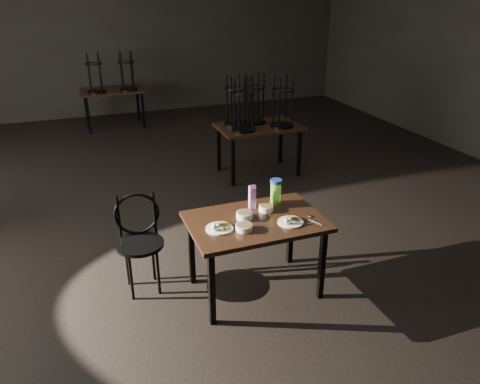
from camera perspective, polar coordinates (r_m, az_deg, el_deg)
name	(u,v)px	position (r m, az deg, el deg)	size (l,w,h in m)	color
room	(190,23)	(4.66, -6.07, 19.81)	(12.00, 12.04, 3.22)	black
main_table	(256,227)	(4.20, 1.92, -4.32)	(1.20, 0.80, 0.75)	black
plate_left	(219,227)	(4.00, -2.55, -4.30)	(0.24, 0.24, 0.08)	white
plate_right	(290,221)	(4.12, 6.17, -3.52)	(0.23, 0.23, 0.07)	white
bowl_near	(245,215)	(4.17, 0.55, -2.83)	(0.15, 0.15, 0.06)	white
bowl_far	(266,208)	(4.31, 3.20, -1.94)	(0.14, 0.14, 0.05)	white
bowl_big	(244,227)	(3.98, 0.50, -4.32)	(0.15, 0.15, 0.05)	white
juice_carton	(252,197)	(4.33, 1.50, -0.65)	(0.06, 0.06, 0.23)	#991B8B
water_bottle	(276,191)	(4.42, 4.38, 0.08)	(0.15, 0.15, 0.25)	#82D93F
spoon	(310,217)	(4.24, 8.55, -3.02)	(0.07, 0.22, 0.01)	silver
bentwood_chair	(139,235)	(4.43, -12.21, -5.15)	(0.45, 0.44, 0.92)	black
bg_table_right	(257,122)	(6.92, 2.06, 8.47)	(1.20, 0.80, 1.48)	black
bg_table_far	(112,90)	(9.68, -15.30, 11.94)	(1.20, 0.80, 1.48)	black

